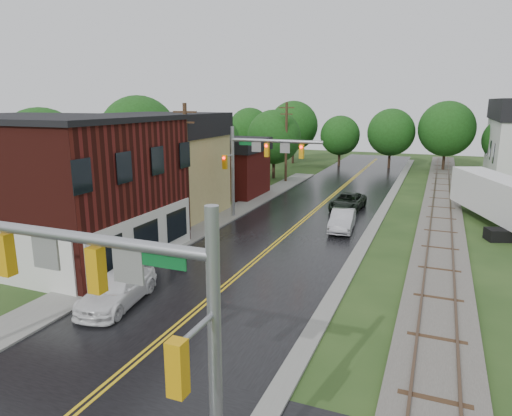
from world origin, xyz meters
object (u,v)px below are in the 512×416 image
Objects in this scene: traffic_signal_near at (126,298)px; construction_barrel at (111,294)px; sedan_silver at (342,220)px; utility_pole_b at (187,166)px; utility_pole_c at (286,141)px; traffic_signal_far at (258,156)px; suv_dark at (348,202)px; tree_left_b at (140,137)px; brick_building at (46,185)px; semi_trailer at (498,197)px; tree_left_a at (43,153)px; tree_left_c at (214,144)px; tree_left_e at (275,138)px; pickup_white at (118,289)px.

traffic_signal_near is 6.71× the size of construction_barrel.
utility_pole_b is at bearing -162.08° from sedan_silver.
utility_pole_b is at bearing -90.00° from utility_pole_c.
traffic_signal_far is 1.63× the size of sedan_silver.
utility_pole_c reaches higher than suv_dark.
sedan_silver is 17.84m from construction_barrel.
utility_pole_c is 0.93× the size of tree_left_b.
utility_pole_c is at bearing 114.91° from sedan_silver.
brick_building reaches higher than semi_trailer.
brick_building is at bearing -43.13° from tree_left_a.
traffic_signal_far is 0.64× the size of semi_trailer.
brick_building is 19.78m from sedan_silver.
brick_building reaches higher than traffic_signal_near.
traffic_signal_near is (15.96, -13.00, 0.82)m from brick_building.
tree_left_c is 0.94× the size of tree_left_e.
sedan_silver is at bearing 66.10° from construction_barrel.
semi_trailer is (17.20, 5.02, -2.79)m from traffic_signal_far.
suv_dark is at bearing 91.76° from traffic_signal_near.
pickup_white is (5.19, -35.69, -4.09)m from tree_left_e.
pickup_white is at bearing -35.83° from tree_left_a.
utility_pole_c is at bearing 78.91° from brick_building.
tree_left_e reaches higher than sedan_silver.
construction_barrel is (-7.23, -16.30, -0.19)m from sedan_silver.
traffic_signal_far is 0.90× the size of tree_left_e.
semi_trailer is (17.39, 21.81, 1.46)m from pickup_white.
tree_left_a is at bearing 139.53° from traffic_signal_near.
utility_pole_b reaches higher than tree_left_a.
tree_left_e is 36.30m from pickup_white.
utility_pole_b is (-10.27, 20.00, -0.25)m from traffic_signal_near.
sedan_silver is at bearing 58.43° from pickup_white.
tree_left_e is at bearing 83.29° from brick_building.
utility_pole_b is at bearing 117.19° from traffic_signal_near.
utility_pole_b is at bearing 96.98° from pickup_white.
tree_left_b is 1.27× the size of tree_left_c.
utility_pole_c is 15.13m from suv_dark.
utility_pole_b reaches higher than traffic_signal_far.
tree_left_b is 22.51m from sedan_silver.
utility_pole_b is 23.99m from tree_left_e.
tree_left_c is (-7.05, -4.10, -0.21)m from utility_pole_c.
tree_left_e is 1.64× the size of pickup_white.
pickup_white is (-7.03, -16.10, -0.02)m from sedan_silver.
tree_left_c is 1.54× the size of pickup_white.
construction_barrel is at bearing -85.03° from utility_pole_c.
tree_left_b is (2.00, 10.00, 0.60)m from tree_left_a.
traffic_signal_near reaches higher than semi_trailer.
utility_pole_b is (-3.33, -5.00, -0.25)m from traffic_signal_far.
traffic_signal_near is at bearing -47.55° from construction_barrel.
semi_trailer is (10.35, 5.71, 1.44)m from sedan_silver.
brick_building is 2.88× the size of pickup_white.
tree_left_c is 7.82m from tree_left_e.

